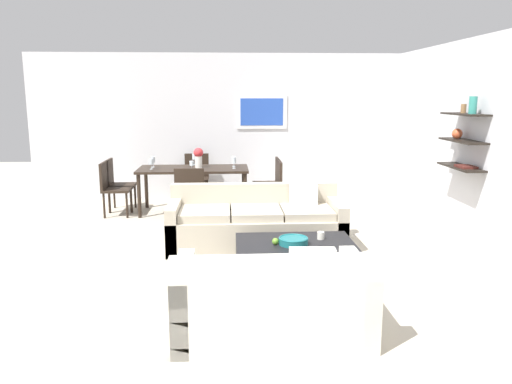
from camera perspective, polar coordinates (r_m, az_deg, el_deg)
name	(u,v)px	position (r m, az deg, el deg)	size (l,w,h in m)	color
ground_plane	(249,254)	(6.32, -0.78, -7.05)	(18.00, 18.00, 0.00)	#BCB29E
back_wall_unit	(257,127)	(9.56, 0.10, 7.40)	(8.40, 0.09, 2.70)	silver
right_wall_shelf_unit	(472,140)	(7.39, 23.23, 5.41)	(0.34, 8.20, 2.70)	silver
sofa_beige	(256,225)	(6.56, 0.04, -3.70)	(2.24, 0.90, 0.78)	#B2A893
loveseat_white	(273,301)	(4.24, 1.89, -12.18)	(1.59, 0.90, 0.78)	silver
coffee_table	(295,260)	(5.53, 4.47, -7.67)	(1.28, 0.90, 0.38)	black
decorative_bowl	(293,241)	(5.42, 4.26, -5.50)	(0.32, 0.32, 0.08)	#19666B
candle_jar	(321,236)	(5.64, 7.34, -4.91)	(0.08, 0.08, 0.08)	silver
apple_on_coffee_table	(275,241)	(5.40, 2.22, -5.60)	(0.07, 0.07, 0.07)	#669E2D
dining_table	(193,172)	(8.47, -7.10, 2.23)	(1.82, 0.85, 0.75)	black
dining_chair_right_near	(273,184)	(8.32, 1.92, 0.95)	(0.44, 0.44, 0.88)	black
dining_chair_head	(197,175)	(9.32, -6.74, 1.97)	(0.44, 0.44, 0.88)	black
dining_chair_left_far	(117,181)	(8.87, -15.50, 1.19)	(0.44, 0.44, 0.88)	black
dining_chair_right_far	(271,180)	(8.70, 1.70, 1.40)	(0.44, 0.44, 0.88)	black
dining_chair_left_near	(112,185)	(8.50, -16.04, 0.74)	(0.44, 0.44, 0.88)	black
dining_chair_foot	(190,192)	(7.68, -7.47, 0.01)	(0.44, 0.44, 0.88)	black
wine_glass_foot	(192,164)	(8.08, -7.30, 3.19)	(0.07, 0.07, 0.17)	silver
wine_glass_head	(195,157)	(8.80, -6.97, 3.97)	(0.08, 0.08, 0.19)	silver
wine_glass_left_far	(153,160)	(8.62, -11.58, 3.57)	(0.07, 0.07, 0.18)	silver
wine_glass_right_far	(234,159)	(8.53, -2.54, 3.70)	(0.06, 0.06, 0.17)	silver
wine_glass_right_near	(234,160)	(8.32, -2.52, 3.58)	(0.07, 0.07, 0.19)	silver
wine_glass_left_near	(151,162)	(8.41, -11.78, 3.35)	(0.08, 0.08, 0.17)	silver
centerpiece_vase	(198,156)	(8.44, -6.53, 4.04)	(0.16, 0.16, 0.33)	silver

